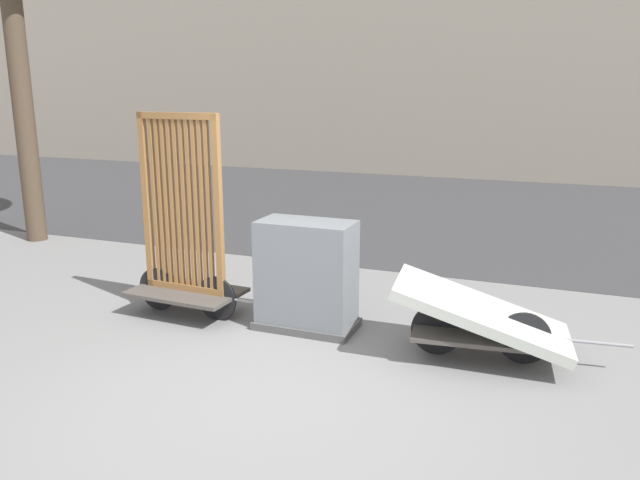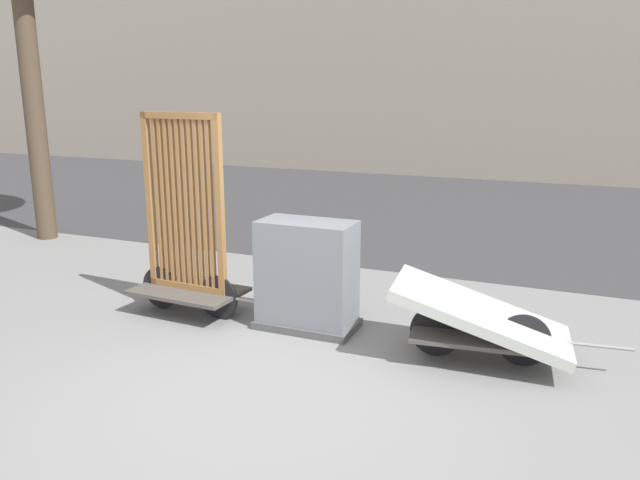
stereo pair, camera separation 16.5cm
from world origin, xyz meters
name	(u,v)px [view 2 (the right image)]	position (x,y,z in m)	size (l,w,h in m)	color
ground_plane	(257,391)	(0.00, 0.00, 0.00)	(60.00, 60.00, 0.00)	slate
road_strip	(456,210)	(0.00, 8.52, 0.00)	(56.00, 9.46, 0.01)	#38383A
bike_cart_with_bedframe	(187,245)	(-1.59, 1.34, 0.79)	(1.94, 0.79, 2.21)	#4C4742
bike_cart_with_mattress	(480,319)	(1.60, 1.35, 0.40)	(2.14, 1.05, 0.75)	#4C4742
utility_cabinet	(307,279)	(-0.20, 1.47, 0.53)	(1.04, 0.57, 1.15)	#4C4C4C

